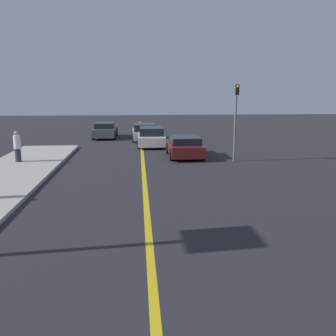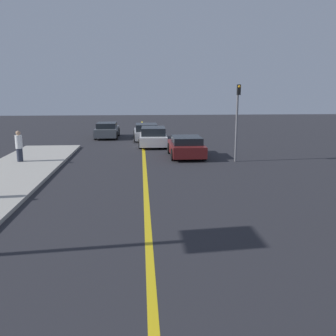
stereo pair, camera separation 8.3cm
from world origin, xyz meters
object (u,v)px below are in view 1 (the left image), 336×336
Objects in this scene: car_far_distant at (152,137)px; car_parked_left_lot at (145,132)px; car_ahead_center at (185,147)px; pedestrian_far_standing at (17,146)px; traffic_light at (236,115)px; car_oncoming_far at (105,130)px.

car_far_distant is 1.01× the size of car_parked_left_lot.
car_ahead_center is 9.29m from pedestrian_far_standing.
traffic_light reaches higher than pedestrian_far_standing.
car_ahead_center is 0.97× the size of car_oncoming_far.
car_far_distant is at bearing -83.78° from car_parked_left_lot.
car_parked_left_lot is 11.65m from pedestrian_far_standing.
car_ahead_center is 0.92× the size of car_parked_left_lot.
car_ahead_center is at bearing 146.34° from traffic_light.
car_parked_left_lot is at bearing 98.98° from car_far_distant.
car_oncoming_far is 13.79m from traffic_light.
pedestrian_far_standing reaches higher than car_oncoming_far.
traffic_light is (4.79, -9.50, 1.95)m from car_parked_left_lot.
car_far_distant is 2.58× the size of pedestrian_far_standing.
pedestrian_far_standing is 11.82m from traffic_light.
car_parked_left_lot is (-0.43, 3.23, -0.03)m from car_far_distant.
traffic_light reaches higher than car_parked_left_lot.
car_parked_left_lot is 1.00× the size of traffic_light.
car_parked_left_lot is 2.54× the size of pedestrian_far_standing.
traffic_light is at bearing -53.87° from car_far_distant.
pedestrian_far_standing is at bearing -170.72° from car_ahead_center.
traffic_light reaches higher than car_oncoming_far.
car_far_distant reaches higher than car_ahead_center.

